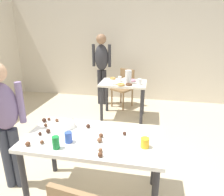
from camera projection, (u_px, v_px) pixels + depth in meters
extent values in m
plane|color=beige|center=(107.00, 181.00, 2.57)|extent=(6.40, 6.40, 0.00)
cube|color=beige|center=(134.00, 48.00, 5.10)|extent=(6.40, 0.10, 2.60)
cube|color=white|center=(93.00, 139.00, 2.11)|extent=(1.39, 0.74, 0.04)
cylinder|color=#2D2D33|center=(24.00, 181.00, 2.07)|extent=(0.06, 0.06, 0.71)
cylinder|color=#2D2D33|center=(53.00, 147.00, 2.64)|extent=(0.06, 0.06, 0.71)
cylinder|color=#2D2D33|center=(154.00, 159.00, 2.41)|extent=(0.06, 0.06, 0.71)
cube|color=silver|center=(123.00, 83.00, 4.14)|extent=(0.91, 0.62, 0.04)
cylinder|color=#2D2D33|center=(101.00, 104.00, 4.10)|extent=(0.06, 0.06, 0.71)
cylinder|color=#2D2D33|center=(142.00, 107.00, 3.96)|extent=(0.06, 0.06, 0.71)
cylinder|color=#2D2D33|center=(107.00, 96.00, 4.56)|extent=(0.06, 0.06, 0.71)
cylinder|color=#2D2D33|center=(143.00, 98.00, 4.42)|extent=(0.06, 0.06, 0.71)
cube|color=olive|center=(122.00, 89.00, 4.80)|extent=(0.55, 0.55, 0.04)
cube|color=olive|center=(127.00, 78.00, 4.85)|extent=(0.35, 0.23, 0.42)
cylinder|color=olive|center=(123.00, 102.00, 4.65)|extent=(0.04, 0.04, 0.41)
cylinder|color=olive|center=(112.00, 98.00, 4.86)|extent=(0.04, 0.04, 0.41)
cylinder|color=olive|center=(132.00, 98.00, 4.89)|extent=(0.04, 0.04, 0.41)
cylinder|color=olive|center=(121.00, 95.00, 5.10)|extent=(0.04, 0.04, 0.41)
cylinder|color=#383D4C|center=(7.00, 158.00, 2.39)|extent=(0.11, 0.11, 0.75)
cylinder|color=#383D4C|center=(17.00, 158.00, 2.40)|extent=(0.11, 0.11, 0.75)
ellipsoid|color=slate|center=(3.00, 107.00, 2.18)|extent=(0.36, 0.28, 0.53)
cylinder|color=slate|center=(21.00, 103.00, 2.18)|extent=(0.09, 0.09, 0.45)
cylinder|color=#28282D|center=(104.00, 87.00, 4.97)|extent=(0.11, 0.11, 0.83)
cylinder|color=#28282D|center=(100.00, 87.00, 4.99)|extent=(0.11, 0.11, 0.83)
ellipsoid|color=#333338|center=(102.00, 58.00, 4.74)|extent=(0.33, 0.22, 0.59)
sphere|color=#997051|center=(101.00, 39.00, 4.61)|extent=(0.23, 0.23, 0.23)
cylinder|color=#333338|center=(110.00, 56.00, 4.69)|extent=(0.07, 0.07, 0.50)
cylinder|color=#333338|center=(94.00, 55.00, 4.77)|extent=(0.07, 0.07, 0.50)
cylinder|color=white|center=(68.00, 125.00, 2.30)|extent=(0.16, 0.16, 0.07)
cylinder|color=#198438|center=(56.00, 143.00, 1.89)|extent=(0.07, 0.07, 0.12)
cube|color=silver|center=(130.00, 157.00, 1.78)|extent=(0.17, 0.02, 0.01)
cylinder|color=#3351B2|center=(68.00, 137.00, 2.00)|extent=(0.07, 0.07, 0.11)
cylinder|color=yellow|center=(145.00, 143.00, 1.92)|extent=(0.08, 0.08, 0.09)
sphere|color=#3D2319|center=(44.00, 120.00, 2.42)|extent=(0.05, 0.05, 0.05)
sphere|color=brown|center=(73.00, 121.00, 2.41)|extent=(0.05, 0.05, 0.05)
sphere|color=brown|center=(49.00, 119.00, 2.47)|extent=(0.04, 0.04, 0.04)
sphere|color=brown|center=(100.00, 155.00, 1.78)|extent=(0.05, 0.05, 0.05)
sphere|color=brown|center=(100.00, 150.00, 1.85)|extent=(0.04, 0.04, 0.04)
sphere|color=brown|center=(42.00, 142.00, 1.98)|extent=(0.04, 0.04, 0.04)
sphere|color=#3D2319|center=(48.00, 131.00, 2.18)|extent=(0.05, 0.05, 0.05)
sphere|color=brown|center=(101.00, 135.00, 2.09)|extent=(0.04, 0.04, 0.04)
sphere|color=#3D2319|center=(40.00, 134.00, 2.13)|extent=(0.04, 0.04, 0.04)
sphere|color=brown|center=(100.00, 140.00, 2.00)|extent=(0.05, 0.05, 0.05)
sphere|color=brown|center=(46.00, 125.00, 2.32)|extent=(0.04, 0.04, 0.04)
sphere|color=brown|center=(28.00, 144.00, 1.94)|extent=(0.05, 0.05, 0.05)
sphere|color=brown|center=(57.00, 120.00, 2.43)|extent=(0.04, 0.04, 0.04)
sphere|color=#3D2319|center=(88.00, 126.00, 2.28)|extent=(0.05, 0.05, 0.05)
sphere|color=#3D2319|center=(124.00, 133.00, 2.14)|extent=(0.04, 0.04, 0.04)
cylinder|color=white|center=(128.00, 77.00, 4.01)|extent=(0.13, 0.13, 0.26)
cylinder|color=white|center=(120.00, 79.00, 4.15)|extent=(0.07, 0.07, 0.11)
cylinder|color=white|center=(139.00, 82.00, 3.94)|extent=(0.08, 0.08, 0.11)
torus|color=brown|center=(129.00, 84.00, 3.92)|extent=(0.13, 0.13, 0.04)
torus|color=white|center=(115.00, 84.00, 3.97)|extent=(0.12, 0.12, 0.04)
torus|color=pink|center=(132.00, 80.00, 4.19)|extent=(0.14, 0.14, 0.04)
torus|color=gold|center=(121.00, 84.00, 3.90)|extent=(0.14, 0.14, 0.04)
torus|color=white|center=(125.00, 78.00, 4.36)|extent=(0.11, 0.11, 0.03)
torus|color=gold|center=(113.00, 78.00, 4.37)|extent=(0.12, 0.12, 0.04)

